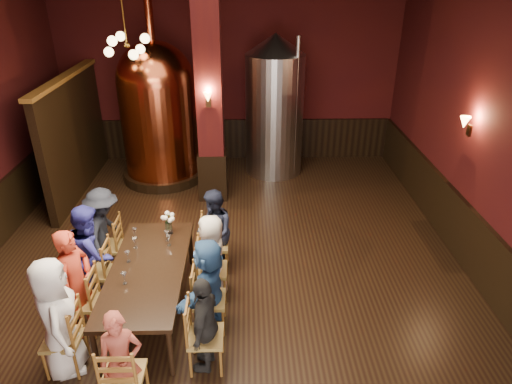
{
  "coord_description": "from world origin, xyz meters",
  "views": [
    {
      "loc": [
        0.42,
        -5.94,
        4.45
      ],
      "look_at": [
        0.55,
        0.2,
        1.37
      ],
      "focal_mm": 32.0,
      "sensor_mm": 36.0,
      "label": 1
    }
  ],
  "objects_px": {
    "person_0": "(57,318)",
    "steel_vessel": "(275,106)",
    "copper_kettle": "(158,111)",
    "rose_vase": "(168,220)",
    "person_1": "(77,283)",
    "person_2": "(92,254)",
    "dining_table": "(148,271)"
  },
  "relations": [
    {
      "from": "steel_vessel",
      "to": "rose_vase",
      "type": "distance_m",
      "value": 4.49
    },
    {
      "from": "person_2",
      "to": "copper_kettle",
      "type": "height_order",
      "value": "copper_kettle"
    },
    {
      "from": "copper_kettle",
      "to": "person_0",
      "type": "bearing_deg",
      "value": -92.94
    },
    {
      "from": "copper_kettle",
      "to": "rose_vase",
      "type": "relative_size",
      "value": 11.93
    },
    {
      "from": "person_0",
      "to": "person_1",
      "type": "relative_size",
      "value": 1.02
    },
    {
      "from": "person_0",
      "to": "steel_vessel",
      "type": "relative_size",
      "value": 0.5
    },
    {
      "from": "person_2",
      "to": "copper_kettle",
      "type": "relative_size",
      "value": 0.35
    },
    {
      "from": "dining_table",
      "to": "steel_vessel",
      "type": "bearing_deg",
      "value": 67.68
    },
    {
      "from": "person_1",
      "to": "copper_kettle",
      "type": "xyz_separation_m",
      "value": [
        0.29,
        4.94,
        0.82
      ]
    },
    {
      "from": "dining_table",
      "to": "rose_vase",
      "type": "distance_m",
      "value": 0.94
    },
    {
      "from": "person_1",
      "to": "rose_vase",
      "type": "xyz_separation_m",
      "value": [
        1.01,
        1.21,
        0.22
      ]
    },
    {
      "from": "dining_table",
      "to": "person_0",
      "type": "relative_size",
      "value": 1.53
    },
    {
      "from": "person_1",
      "to": "steel_vessel",
      "type": "xyz_separation_m",
      "value": [
        2.85,
        5.27,
        0.81
      ]
    },
    {
      "from": "person_0",
      "to": "person_2",
      "type": "xyz_separation_m",
      "value": [
        -0.01,
        1.33,
        -0.02
      ]
    },
    {
      "from": "steel_vessel",
      "to": "copper_kettle",
      "type": "bearing_deg",
      "value": -172.61
    },
    {
      "from": "person_0",
      "to": "rose_vase",
      "type": "height_order",
      "value": "person_0"
    },
    {
      "from": "person_0",
      "to": "copper_kettle",
      "type": "bearing_deg",
      "value": -21.64
    },
    {
      "from": "person_2",
      "to": "copper_kettle",
      "type": "distance_m",
      "value": 4.37
    },
    {
      "from": "steel_vessel",
      "to": "dining_table",
      "type": "bearing_deg",
      "value": -112.06
    },
    {
      "from": "person_0",
      "to": "steel_vessel",
      "type": "bearing_deg",
      "value": -44.3
    },
    {
      "from": "person_2",
      "to": "steel_vessel",
      "type": "distance_m",
      "value": 5.48
    },
    {
      "from": "person_1",
      "to": "steel_vessel",
      "type": "height_order",
      "value": "steel_vessel"
    },
    {
      "from": "person_0",
      "to": "steel_vessel",
      "type": "height_order",
      "value": "steel_vessel"
    },
    {
      "from": "dining_table",
      "to": "rose_vase",
      "type": "bearing_deg",
      "value": 79.17
    },
    {
      "from": "person_1",
      "to": "steel_vessel",
      "type": "distance_m",
      "value": 6.05
    },
    {
      "from": "person_0",
      "to": "rose_vase",
      "type": "xyz_separation_m",
      "value": [
        1.01,
        1.88,
        0.2
      ]
    },
    {
      "from": "steel_vessel",
      "to": "rose_vase",
      "type": "height_order",
      "value": "steel_vessel"
    },
    {
      "from": "person_1",
      "to": "person_2",
      "type": "distance_m",
      "value": 0.66
    },
    {
      "from": "steel_vessel",
      "to": "person_1",
      "type": "bearing_deg",
      "value": -118.39
    },
    {
      "from": "person_0",
      "to": "person_2",
      "type": "relative_size",
      "value": 1.02
    },
    {
      "from": "person_0",
      "to": "steel_vessel",
      "type": "xyz_separation_m",
      "value": [
        2.85,
        5.94,
        0.8
      ]
    },
    {
      "from": "person_1",
      "to": "copper_kettle",
      "type": "distance_m",
      "value": 5.01
    }
  ]
}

